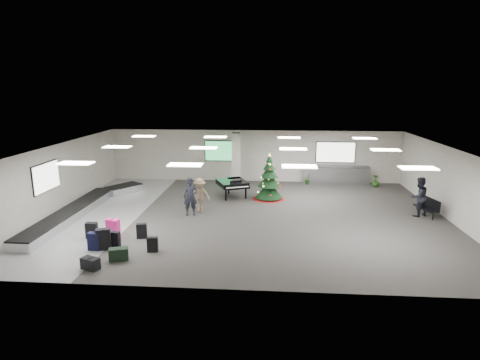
# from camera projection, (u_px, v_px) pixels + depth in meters

# --- Properties ---
(ground) EXTENTS (18.00, 18.00, 0.00)m
(ground) POSITION_uv_depth(u_px,v_px,m) (248.00, 215.00, 18.59)
(ground) COLOR #353230
(ground) RESTS_ON ground
(room_envelope) EXTENTS (18.02, 14.02, 3.21)m
(room_envelope) POSITION_uv_depth(u_px,v_px,m) (241.00, 163.00, 18.74)
(room_envelope) COLOR #A9A49B
(room_envelope) RESTS_ON ground
(baggage_carousel) EXTENTS (2.28, 9.71, 0.43)m
(baggage_carousel) POSITION_uv_depth(u_px,v_px,m) (83.00, 208.00, 19.03)
(baggage_carousel) COLOR silver
(baggage_carousel) RESTS_ON ground
(service_counter) EXTENTS (4.05, 0.65, 1.08)m
(service_counter) POSITION_uv_depth(u_px,v_px,m) (335.00, 175.00, 24.56)
(service_counter) COLOR silver
(service_counter) RESTS_ON ground
(suitcase_0) EXTENTS (0.57, 0.43, 0.81)m
(suitcase_0) POSITION_uv_depth(u_px,v_px,m) (103.00, 239.00, 14.64)
(suitcase_0) COLOR black
(suitcase_0) RESTS_ON ground
(suitcase_1) EXTENTS (0.39, 0.24, 0.59)m
(suitcase_1) POSITION_uv_depth(u_px,v_px,m) (115.00, 239.00, 14.92)
(suitcase_1) COLOR black
(suitcase_1) RESTS_ON ground
(pink_suitcase) EXTENTS (0.55, 0.40, 0.80)m
(pink_suitcase) POSITION_uv_depth(u_px,v_px,m) (113.00, 229.00, 15.73)
(pink_suitcase) COLOR #EC1E82
(pink_suitcase) RESTS_ON ground
(suitcase_3) EXTENTS (0.43, 0.30, 0.61)m
(suitcase_3) POSITION_uv_depth(u_px,v_px,m) (142.00, 231.00, 15.77)
(suitcase_3) COLOR black
(suitcase_3) RESTS_ON ground
(navy_suitcase) EXTENTS (0.45, 0.28, 0.68)m
(navy_suitcase) POSITION_uv_depth(u_px,v_px,m) (94.00, 241.00, 14.61)
(navy_suitcase) COLOR black
(navy_suitcase) RESTS_ON ground
(green_duffel) EXTENTS (0.71, 0.50, 0.45)m
(green_duffel) POSITION_uv_depth(u_px,v_px,m) (119.00, 254.00, 13.77)
(green_duffel) COLOR black
(green_duffel) RESTS_ON ground
(suitcase_7) EXTENTS (0.40, 0.25, 0.57)m
(suitcase_7) POSITION_uv_depth(u_px,v_px,m) (153.00, 244.00, 14.47)
(suitcase_7) COLOR black
(suitcase_7) RESTS_ON ground
(suitcase_8) EXTENTS (0.45, 0.28, 0.66)m
(suitcase_8) POSITION_uv_depth(u_px,v_px,m) (92.00, 230.00, 15.73)
(suitcase_8) COLOR black
(suitcase_8) RESTS_ON ground
(black_duffel) EXTENTS (0.67, 0.52, 0.41)m
(black_duffel) POSITION_uv_depth(u_px,v_px,m) (90.00, 263.00, 13.09)
(black_duffel) COLOR black
(black_duffel) RESTS_ON ground
(christmas_tree) EXTENTS (1.74, 1.74, 2.47)m
(christmas_tree) POSITION_uv_depth(u_px,v_px,m) (269.00, 183.00, 21.15)
(christmas_tree) COLOR maroon
(christmas_tree) RESTS_ON ground
(grand_piano) EXTENTS (1.98, 2.21, 1.04)m
(grand_piano) POSITION_uv_depth(u_px,v_px,m) (232.00, 184.00, 21.55)
(grand_piano) COLOR black
(grand_piano) RESTS_ON ground
(bench) EXTENTS (0.76, 1.44, 0.87)m
(bench) POSITION_uv_depth(u_px,v_px,m) (428.00, 206.00, 18.34)
(bench) COLOR black
(bench) RESTS_ON ground
(traveler_a) EXTENTS (0.72, 0.55, 1.77)m
(traveler_a) POSITION_uv_depth(u_px,v_px,m) (190.00, 197.00, 18.43)
(traveler_a) COLOR black
(traveler_a) RESTS_ON ground
(traveler_b) EXTENTS (1.11, 0.71, 1.62)m
(traveler_b) POSITION_uv_depth(u_px,v_px,m) (200.00, 195.00, 19.00)
(traveler_b) COLOR #866E53
(traveler_b) RESTS_ON ground
(traveler_bench) EXTENTS (1.10, 1.00, 1.83)m
(traveler_bench) POSITION_uv_depth(u_px,v_px,m) (419.00, 197.00, 18.30)
(traveler_bench) COLOR black
(traveler_bench) RESTS_ON ground
(potted_plant_left) EXTENTS (0.45, 0.49, 0.71)m
(potted_plant_left) POSITION_uv_depth(u_px,v_px,m) (308.00, 179.00, 24.44)
(potted_plant_left) COLOR #1A4415
(potted_plant_left) RESTS_ON ground
(potted_plant_right) EXTENTS (0.59, 0.59, 0.75)m
(potted_plant_right) POSITION_uv_depth(u_px,v_px,m) (376.00, 181.00, 23.81)
(potted_plant_right) COLOR #1A4415
(potted_plant_right) RESTS_ON ground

